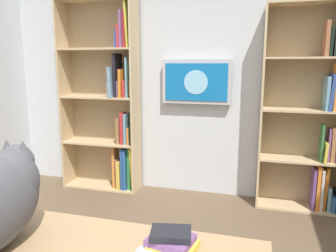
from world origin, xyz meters
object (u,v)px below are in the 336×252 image
at_px(bookshelf_right, 110,103).
at_px(wall_mounted_tv, 196,82).
at_px(bookshelf_left, 314,112).
at_px(desk_book_stack, 172,241).

relative_size(bookshelf_right, wall_mounted_tv, 2.90).
bearing_deg(bookshelf_left, bookshelf_right, -0.09).
bearing_deg(bookshelf_left, desk_book_stack, 70.78).
height_order(bookshelf_left, desk_book_stack, bookshelf_left).
xyz_separation_m(bookshelf_right, wall_mounted_tv, (-0.99, -0.08, 0.25)).
distance_m(bookshelf_left, desk_book_stack, 2.48).
height_order(wall_mounted_tv, desk_book_stack, wall_mounted_tv).
distance_m(wall_mounted_tv, desk_book_stack, 2.49).
bearing_deg(bookshelf_right, bookshelf_left, 179.91).
xyz_separation_m(bookshelf_right, desk_book_stack, (-1.36, 2.33, -0.21)).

